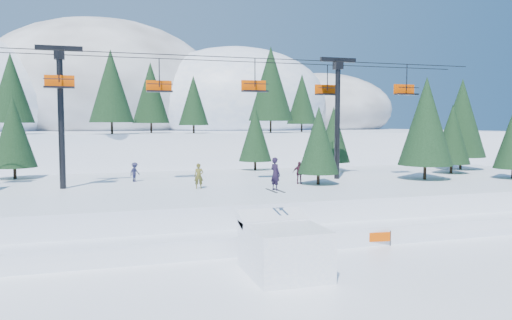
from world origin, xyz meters
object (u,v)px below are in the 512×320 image
object	(u,v)px
jump_kicker	(283,247)
banner_near	(368,238)
chairlift	(210,97)
banner_far	(348,234)

from	to	relation	value
jump_kicker	banner_near	xyz separation A→B (m)	(6.60, 3.42, -0.75)
banner_near	jump_kicker	bearing A→B (deg)	-152.60
chairlift	jump_kicker	bearing A→B (deg)	-89.72
chairlift	banner_far	size ratio (longest dim) A/B	17.32
banner_near	banner_far	world-z (taller)	same
chairlift	banner_far	bearing A→B (deg)	-62.91
jump_kicker	banner_far	distance (m)	7.60
jump_kicker	banner_near	size ratio (longest dim) A/B	1.95
chairlift	banner_far	xyz separation A→B (m)	(6.01, -11.74, -8.78)
jump_kicker	chairlift	size ratio (longest dim) A/B	0.12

